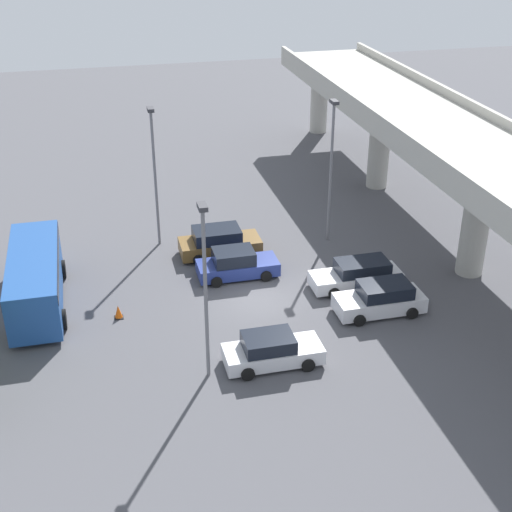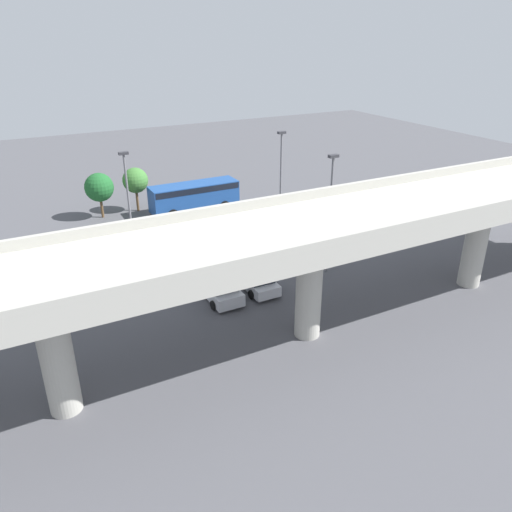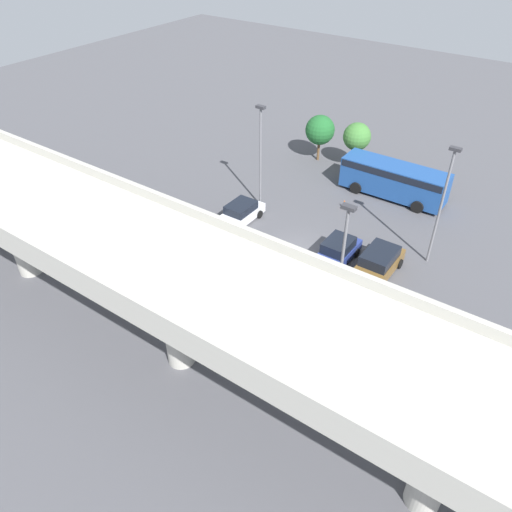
% 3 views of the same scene
% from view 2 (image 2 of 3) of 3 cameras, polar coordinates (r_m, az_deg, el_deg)
% --- Properties ---
extents(ground_plane, '(114.26, 114.26, 0.00)m').
position_cam_2_polar(ground_plane, '(38.74, -3.99, -0.18)').
color(ground_plane, '#4C4C51').
extents(highway_overpass, '(54.79, 6.90, 7.51)m').
position_cam_2_polar(highway_overpass, '(26.66, 6.35, 1.95)').
color(highway_overpass, '#ADAAA0').
rests_on(highway_overpass, ground_plane).
extents(parked_car_0, '(2.26, 4.66, 1.67)m').
position_cam_2_polar(parked_car_0, '(41.53, 2.29, 2.80)').
color(parked_car_0, brown).
rests_on(parked_car_0, ground_plane).
extents(parked_car_1, '(2.06, 4.41, 1.61)m').
position_cam_2_polar(parked_car_1, '(39.96, -0.90, 1.83)').
color(parked_car_1, navy).
rests_on(parked_car_1, ground_plane).
extents(parked_car_2, '(2.00, 4.85, 1.52)m').
position_cam_2_polar(parked_car_2, '(34.00, -0.28, -2.47)').
color(parked_car_2, silver).
rests_on(parked_car_2, ground_plane).
extents(parked_car_3, '(2.09, 4.46, 1.62)m').
position_cam_2_polar(parked_car_3, '(32.81, -4.34, -3.53)').
color(parked_car_3, silver).
rests_on(parked_car_3, ground_plane).
extents(parked_car_4, '(2.04, 4.41, 1.49)m').
position_cam_2_polar(parked_car_4, '(37.48, -12.44, -0.45)').
color(parked_car_4, silver).
rests_on(parked_car_4, ground_plane).
extents(shuttle_bus, '(8.48, 2.76, 2.75)m').
position_cam_2_polar(shuttle_bus, '(48.52, -7.07, 6.95)').
color(shuttle_bus, '#1E478C').
rests_on(shuttle_bus, ground_plane).
extents(lamp_post_near_aisle, '(0.70, 0.35, 8.11)m').
position_cam_2_polar(lamp_post_near_aisle, '(38.64, -14.40, 6.58)').
color(lamp_post_near_aisle, slate).
rests_on(lamp_post_near_aisle, ground_plane).
extents(lamp_post_mid_lot, '(0.70, 0.35, 8.31)m').
position_cam_2_polar(lamp_post_mid_lot, '(43.97, 2.86, 9.60)').
color(lamp_post_mid_lot, slate).
rests_on(lamp_post_mid_lot, ground_plane).
extents(lamp_post_by_overpass, '(0.70, 0.35, 8.59)m').
position_cam_2_polar(lamp_post_by_overpass, '(34.96, 8.48, 5.64)').
color(lamp_post_by_overpass, slate).
rests_on(lamp_post_by_overpass, ground_plane).
extents(tree_front_left, '(2.42, 2.42, 4.23)m').
position_cam_2_polar(tree_front_left, '(49.32, -13.63, 8.38)').
color(tree_front_left, brown).
rests_on(tree_front_left, ground_plane).
extents(tree_front_centre, '(2.64, 2.64, 4.23)m').
position_cam_2_polar(tree_front_centre, '(48.34, -17.49, 7.48)').
color(tree_front_centre, brown).
rests_on(tree_front_centre, ground_plane).
extents(traffic_cone, '(0.44, 0.44, 0.70)m').
position_cam_2_polar(traffic_cone, '(44.75, -7.95, 3.58)').
color(traffic_cone, black).
rests_on(traffic_cone, ground_plane).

